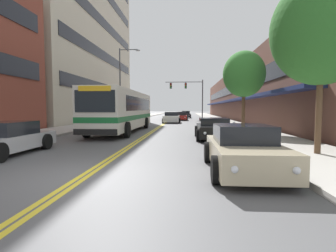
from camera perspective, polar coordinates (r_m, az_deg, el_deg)
ground_plane at (r=43.79m, az=0.65°, el=1.48°), size 240.00×240.00×0.00m
sidewalk_left at (r=44.85m, az=-8.74°, el=1.58°), size 3.65×106.00×0.15m
sidewalk_right at (r=43.95m, az=10.23°, el=1.52°), size 3.65×106.00×0.15m
centre_line at (r=43.79m, az=0.65°, el=1.48°), size 0.34×106.00×0.01m
office_tower_left at (r=44.66m, az=-21.19°, el=19.59°), size 12.08×31.92×28.24m
storefront_row_right at (r=44.99m, az=18.02°, el=6.22°), size 9.10×68.00×7.65m
city_bus at (r=20.66m, az=-9.69°, el=3.59°), size 2.82×12.39×3.06m
car_champagne_parked_left_near at (r=39.00m, az=-6.32°, el=2.03°), size 2.17×4.32×1.23m
car_silver_parked_left_mid at (r=12.06m, az=-31.95°, el=-2.49°), size 2.01×4.84×1.29m
car_dark_grey_parked_left_far at (r=33.00m, az=-8.26°, el=1.74°), size 2.07×4.61×1.32m
car_beige_parked_right_foreground at (r=7.78m, az=16.11°, el=-5.04°), size 2.04×4.25×1.33m
car_black_parked_right_mid at (r=15.81m, az=9.94°, el=-0.61°), size 2.17×4.40×1.24m
car_charcoal_moving_lead at (r=50.53m, az=3.90°, el=2.49°), size 1.99×4.62×1.34m
car_white_moving_second at (r=32.98m, az=0.80°, el=1.80°), size 2.17×4.25×1.36m
car_red_moving_third at (r=40.48m, az=2.89°, el=2.13°), size 2.01×4.84×1.30m
traffic_signal_mast at (r=43.52m, az=4.74°, el=7.56°), size 6.22×0.38×6.50m
street_lamp_left_far at (r=32.12m, az=-9.83°, el=9.94°), size 2.55×0.28×8.89m
street_tree_right_near at (r=11.39m, az=30.50°, el=17.51°), size 3.56×3.56×6.41m
street_tree_right_mid at (r=19.14m, az=16.21°, el=10.76°), size 2.88×2.88×5.61m
fire_hydrant at (r=18.64m, az=14.14°, el=-0.22°), size 0.28×0.20×0.75m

